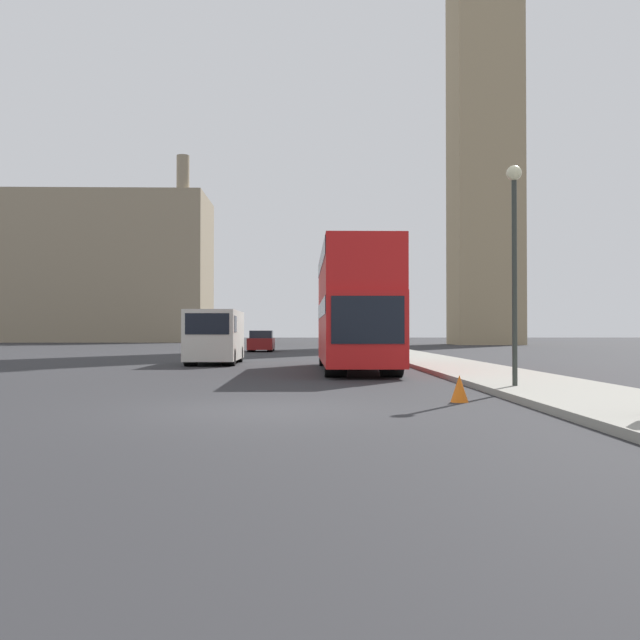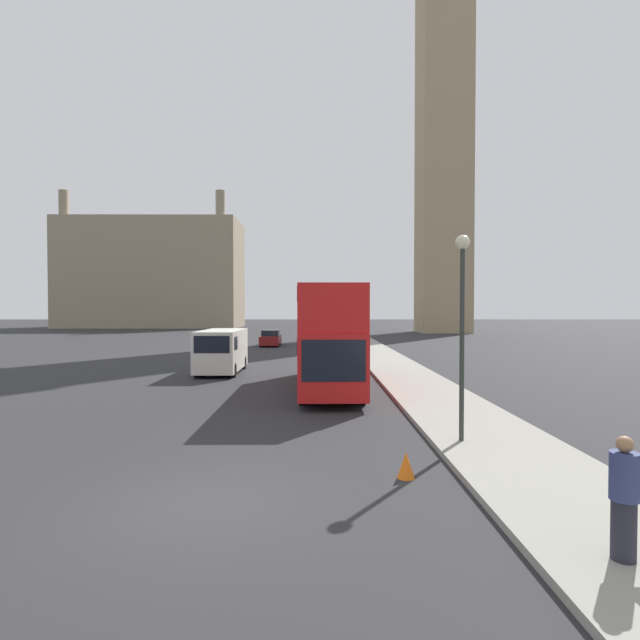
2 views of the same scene
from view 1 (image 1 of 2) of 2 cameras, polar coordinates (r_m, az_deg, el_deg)
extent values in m
plane|color=#28282B|center=(13.01, -4.77, -7.21)|extent=(300.00, 300.00, 0.00)
cube|color=gray|center=(14.24, 23.13, -6.29)|extent=(3.27, 120.00, 0.15)
cube|color=tan|center=(82.57, 13.00, 16.44)|extent=(6.97, 6.97, 52.05)
cube|color=gray|center=(101.78, -17.97, 3.87)|extent=(31.99, 13.57, 19.68)
cylinder|color=gray|center=(94.93, -10.90, 11.53)|extent=(1.63, 1.63, 4.33)
cube|color=red|center=(25.85, 2.81, -0.79)|extent=(2.42, 10.33, 2.33)
cube|color=red|center=(25.94, 2.81, 3.69)|extent=(2.42, 10.13, 1.72)
cube|color=black|center=(25.86, 2.81, 0.84)|extent=(2.46, 9.92, 0.55)
cube|color=black|center=(25.98, 2.81, 4.76)|extent=(2.46, 9.71, 0.55)
cube|color=black|center=(20.69, 3.85, 0.01)|extent=(2.13, 0.03, 1.40)
cylinder|color=black|center=(22.21, 1.24, -3.10)|extent=(0.68, 1.16, 1.16)
cylinder|color=black|center=(22.35, 5.72, -3.08)|extent=(0.68, 1.16, 1.16)
cylinder|color=black|center=(29.43, 0.61, -2.56)|extent=(0.68, 1.16, 1.16)
cylinder|color=black|center=(29.54, 4.00, -2.56)|extent=(0.68, 1.16, 1.16)
cube|color=silver|center=(31.39, -8.38, -1.21)|extent=(2.07, 5.25, 2.12)
cube|color=black|center=(28.77, -9.02, -0.30)|extent=(1.76, 0.02, 0.85)
cube|color=black|center=(29.69, -8.78, -0.32)|extent=(2.10, 0.94, 0.68)
cylinder|color=black|center=(29.74, -10.29, -2.95)|extent=(0.52, 0.73, 0.73)
cylinder|color=black|center=(29.54, -7.31, -2.97)|extent=(0.52, 0.73, 0.73)
cylinder|color=black|center=(33.27, -9.33, -2.73)|extent=(0.52, 0.73, 0.73)
cylinder|color=black|center=(33.09, -6.67, -2.75)|extent=(0.52, 0.73, 0.73)
cylinder|color=#2D332D|center=(17.39, 15.30, 2.88)|extent=(0.12, 0.12, 4.83)
sphere|color=beige|center=(17.75, 15.26, 11.27)|extent=(0.36, 0.36, 0.36)
cube|color=maroon|center=(50.70, -4.72, -1.90)|extent=(1.75, 4.29, 0.79)
cube|color=black|center=(50.80, -4.71, -1.15)|extent=(1.57, 2.06, 0.54)
cylinder|color=black|center=(49.38, -5.60, -2.20)|extent=(0.38, 0.63, 0.63)
cylinder|color=black|center=(49.30, -4.02, -2.20)|extent=(0.38, 0.63, 0.63)
cylinder|color=black|center=(52.12, -5.38, -2.13)|extent=(0.38, 0.63, 0.63)
cylinder|color=black|center=(52.04, -3.88, -2.13)|extent=(0.38, 0.63, 0.63)
cone|color=orange|center=(14.66, 11.09, -5.40)|extent=(0.36, 0.36, 0.55)
camera|label=2|loc=(4.77, 16.13, 24.85)|focal=28.00mm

